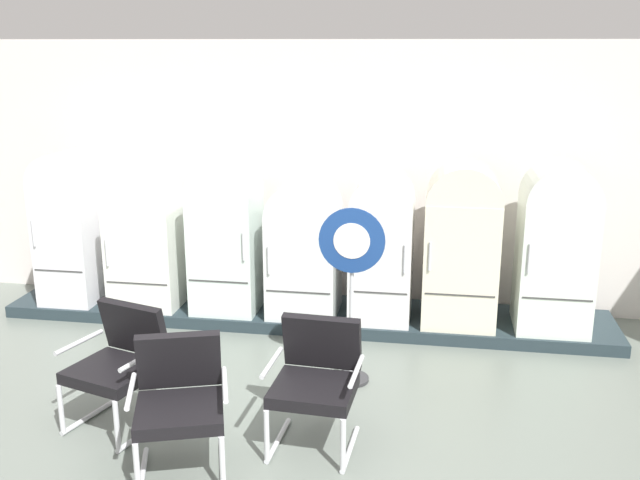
% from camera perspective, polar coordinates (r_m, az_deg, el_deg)
% --- Properties ---
extents(back_wall, '(11.76, 0.12, 2.88)m').
position_cam_1_polar(back_wall, '(7.85, -0.41, 5.29)').
color(back_wall, silver).
rests_on(back_wall, ground).
extents(display_plinth, '(6.36, 0.95, 0.12)m').
position_cam_1_polar(display_plinth, '(7.63, -1.20, -5.93)').
color(display_plinth, '#233137').
rests_on(display_plinth, ground).
extents(refrigerator_0, '(0.58, 0.72, 1.63)m').
position_cam_1_polar(refrigerator_0, '(8.10, -19.31, 1.37)').
color(refrigerator_0, white).
rests_on(refrigerator_0, display_plinth).
extents(refrigerator_1, '(0.71, 0.65, 1.41)m').
position_cam_1_polar(refrigerator_1, '(7.74, -13.73, 0.17)').
color(refrigerator_1, white).
rests_on(refrigerator_1, display_plinth).
extents(refrigerator_2, '(0.67, 0.64, 1.61)m').
position_cam_1_polar(refrigerator_2, '(7.41, -7.57, 0.72)').
color(refrigerator_2, silver).
rests_on(refrigerator_2, display_plinth).
extents(refrigerator_3, '(0.70, 0.72, 1.41)m').
position_cam_1_polar(refrigerator_3, '(7.29, -1.27, -0.31)').
color(refrigerator_3, silver).
rests_on(refrigerator_3, display_plinth).
extents(refrigerator_4, '(0.61, 0.72, 1.50)m').
position_cam_1_polar(refrigerator_4, '(7.17, 4.98, -0.18)').
color(refrigerator_4, white).
rests_on(refrigerator_4, display_plinth).
extents(refrigerator_5, '(0.72, 0.68, 1.61)m').
position_cam_1_polar(refrigerator_5, '(7.12, 11.24, -0.04)').
color(refrigerator_5, beige).
rests_on(refrigerator_5, display_plinth).
extents(refrigerator_6, '(0.69, 0.71, 1.64)m').
position_cam_1_polar(refrigerator_6, '(7.23, 18.36, -0.18)').
color(refrigerator_6, silver).
rests_on(refrigerator_6, display_plinth).
extents(armchair_left, '(0.77, 0.79, 0.93)m').
position_cam_1_polar(armchair_left, '(5.71, -15.75, -9.15)').
color(armchair_left, silver).
rests_on(armchair_left, ground).
extents(armchair_right, '(0.68, 0.68, 0.93)m').
position_cam_1_polar(armchair_right, '(5.24, -0.30, -10.81)').
color(armchair_right, silver).
rests_on(armchair_right, ground).
extents(armchair_center, '(0.77, 0.80, 0.93)m').
position_cam_1_polar(armchair_center, '(5.05, -11.17, -12.20)').
color(armchair_center, silver).
rests_on(armchair_center, ground).
extents(sign_stand, '(0.55, 0.32, 1.55)m').
position_cam_1_polar(sign_stand, '(6.01, 2.53, -4.04)').
color(sign_stand, '#2D2D30').
rests_on(sign_stand, ground).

